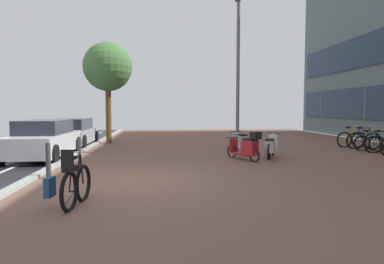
% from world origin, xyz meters
% --- Properties ---
extents(ground, '(21.00, 40.00, 0.13)m').
position_xyz_m(ground, '(1.43, 0.00, -0.02)').
color(ground, black).
extents(bicycle_foreground, '(0.73, 1.37, 1.09)m').
position_xyz_m(bicycle_foreground, '(-0.80, -2.11, 0.39)').
color(bicycle_foreground, black).
rests_on(bicycle_foreground, ground).
extents(bicycle_rack_02, '(1.28, 0.53, 0.98)m').
position_xyz_m(bicycle_rack_02, '(9.42, 4.23, 0.34)').
color(bicycle_rack_02, black).
rests_on(bicycle_rack_02, ground).
extents(bicycle_rack_03, '(1.26, 0.48, 0.93)m').
position_xyz_m(bicycle_rack_03, '(9.35, 4.93, 0.33)').
color(bicycle_rack_03, black).
rests_on(bicycle_rack_03, ground).
extents(bicycle_rack_04, '(1.42, 0.54, 1.03)m').
position_xyz_m(bicycle_rack_04, '(9.55, 5.63, 0.36)').
color(bicycle_rack_04, black).
rests_on(bicycle_rack_04, ground).
extents(bicycle_rack_05, '(1.43, 0.48, 1.01)m').
position_xyz_m(bicycle_rack_05, '(9.40, 6.32, 0.35)').
color(bicycle_rack_05, black).
rests_on(bicycle_rack_05, ground).
extents(scooter_near, '(0.95, 1.55, 1.02)m').
position_xyz_m(scooter_near, '(3.66, 2.86, 0.45)').
color(scooter_near, black).
rests_on(scooter_near, ground).
extents(scooter_mid, '(0.52, 1.75, 0.86)m').
position_xyz_m(scooter_mid, '(3.83, 4.45, 0.42)').
color(scooter_mid, black).
rests_on(scooter_mid, ground).
extents(scooter_far, '(0.91, 1.68, 0.87)m').
position_xyz_m(scooter_far, '(4.66, 3.41, 0.39)').
color(scooter_far, black).
rests_on(scooter_far, ground).
extents(parked_car_near, '(1.81, 4.06, 1.34)m').
position_xyz_m(parked_car_near, '(-3.38, 4.24, 0.65)').
color(parked_car_near, silver).
rests_on(parked_car_near, ground).
extents(parked_car_far, '(1.84, 3.95, 1.28)m').
position_xyz_m(parked_car_far, '(-3.37, 8.06, 0.62)').
color(parked_car_far, '#A7A7AC').
rests_on(parked_car_far, ground).
extents(lamp_post, '(0.20, 0.52, 6.31)m').
position_xyz_m(lamp_post, '(3.95, 5.58, 3.48)').
color(lamp_post, slate).
rests_on(lamp_post, ground).
extents(street_tree, '(2.43, 2.43, 5.05)m').
position_xyz_m(street_tree, '(-1.83, 9.21, 3.80)').
color(street_tree, brown).
rests_on(street_tree, ground).
extents(bollard_near, '(0.12, 0.12, 0.89)m').
position_xyz_m(bollard_near, '(-2.05, 0.49, 0.44)').
color(bollard_near, '#38383D').
rests_on(bollard_near, ground).
extents(bollard_far, '(0.12, 0.12, 0.75)m').
position_xyz_m(bollard_far, '(-2.05, 3.78, 0.38)').
color(bollard_far, '#38383D').
rests_on(bollard_far, ground).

